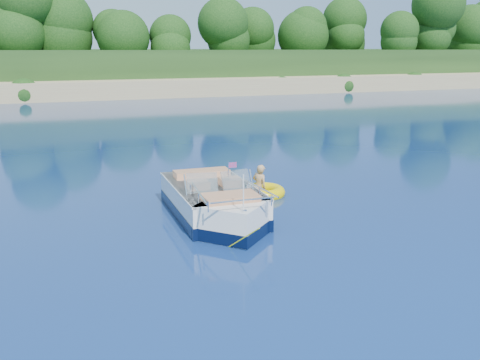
# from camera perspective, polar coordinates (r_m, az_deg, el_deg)

# --- Properties ---
(ground) EXTENTS (160.00, 160.00, 0.00)m
(ground) POSITION_cam_1_polar(r_m,az_deg,el_deg) (12.83, 5.12, -5.16)
(ground) COLOR #091745
(ground) RESTS_ON ground
(shoreline) EXTENTS (170.00, 59.00, 6.00)m
(shoreline) POSITION_cam_1_polar(r_m,az_deg,el_deg) (74.95, -16.66, 10.89)
(shoreline) COLOR tan
(shoreline) RESTS_ON ground
(treeline) EXTENTS (150.00, 7.12, 8.19)m
(treeline) POSITION_cam_1_polar(r_m,az_deg,el_deg) (52.23, -15.07, 14.95)
(treeline) COLOR black
(treeline) RESTS_ON ground
(motorboat) EXTENTS (2.02, 5.43, 1.81)m
(motorboat) POSITION_cam_1_polar(r_m,az_deg,el_deg) (13.41, -2.59, -2.69)
(motorboat) COLOR white
(motorboat) RESTS_ON ground
(tow_tube) EXTENTS (1.54, 1.54, 0.35)m
(tow_tube) POSITION_cam_1_polar(r_m,az_deg,el_deg) (15.60, 2.41, -1.29)
(tow_tube) COLOR #EECC01
(tow_tube) RESTS_ON ground
(boy) EXTENTS (0.64, 0.78, 1.41)m
(boy) POSITION_cam_1_polar(r_m,az_deg,el_deg) (15.64, 1.96, -1.60)
(boy) COLOR tan
(boy) RESTS_ON ground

